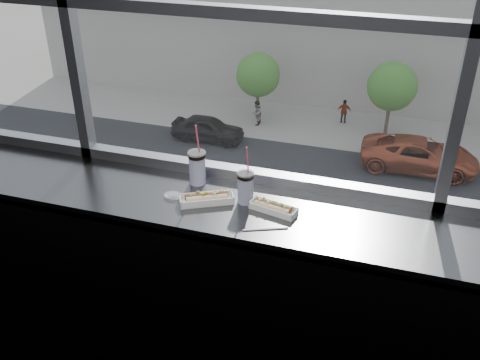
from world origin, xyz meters
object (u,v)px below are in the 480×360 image
(wrapper, at_px, (173,195))
(car_far_a, at_px, (208,125))
(soda_cup_left, at_px, (197,166))
(car_far_b, at_px, (420,150))
(tree_left, at_px, (258,75))
(hotdog_tray_right, at_px, (273,207))
(pedestrian_a, at_px, (257,111))
(loose_straw, at_px, (266,229))
(tree_center, at_px, (392,87))
(hotdog_tray_left, at_px, (207,198))
(pedestrian_b, at_px, (345,109))
(soda_cup_right, at_px, (246,186))
(car_near_c, at_px, (315,219))

(wrapper, xyz_separation_m, car_far_a, (-9.31, 24.30, -11.09))
(soda_cup_left, relative_size, car_far_b, 0.05)
(car_far_b, bearing_deg, tree_left, 67.19)
(hotdog_tray_right, bearing_deg, pedestrian_a, 118.34)
(loose_straw, height_order, tree_center, loose_straw)
(wrapper, bearing_deg, tree_left, 104.77)
(hotdog_tray_left, relative_size, pedestrian_a, 0.15)
(car_far_a, height_order, pedestrian_b, car_far_a)
(pedestrian_b, bearing_deg, tree_center, 160.83)
(soda_cup_right, height_order, car_far_b, soda_cup_right)
(soda_cup_left, xyz_separation_m, tree_left, (-7.53, 28.12, -9.31))
(car_far_a, relative_size, tree_left, 1.35)
(pedestrian_b, bearing_deg, car_far_b, 133.02)
(hotdog_tray_right, xyz_separation_m, car_far_a, (-9.84, 24.28, -11.11))
(car_near_c, distance_m, pedestrian_a, 12.37)
(soda_cup_right, relative_size, tree_center, 0.07)
(hotdog_tray_left, xyz_separation_m, car_far_a, (-9.49, 24.30, -11.11))
(car_far_a, xyz_separation_m, tree_center, (9.83, 4.00, 2.01))
(loose_straw, relative_size, car_far_a, 0.04)
(car_far_b, distance_m, pedestrian_b, 6.73)
(hotdog_tray_left, distance_m, car_near_c, 19.72)
(pedestrian_a, bearing_deg, pedestrian_b, 110.64)
(car_far_a, height_order, tree_center, tree_center)
(wrapper, xyz_separation_m, car_far_b, (2.47, 24.30, -10.94))
(soda_cup_left, xyz_separation_m, wrapper, (-0.07, -0.18, -0.09))
(soda_cup_right, relative_size, car_far_a, 0.06)
(hotdog_tray_left, distance_m, tree_left, 30.73)
(hotdog_tray_left, relative_size, tree_left, 0.07)
(car_far_a, relative_size, tree_center, 1.29)
(soda_cup_left, bearing_deg, wrapper, -109.74)
(hotdog_tray_left, height_order, tree_left, hotdog_tray_left)
(hotdog_tray_left, height_order, tree_center, hotdog_tray_left)
(car_far_a, bearing_deg, loose_straw, -158.41)
(tree_left, bearing_deg, soda_cup_left, -75.02)
(soda_cup_right, xyz_separation_m, loose_straw, (0.17, -0.21, -0.09))
(hotdog_tray_left, distance_m, soda_cup_right, 0.21)
(soda_cup_left, bearing_deg, loose_straw, -34.12)
(car_far_a, relative_size, pedestrian_b, 3.15)
(soda_cup_left, height_order, car_far_a, soda_cup_left)
(soda_cup_right, bearing_deg, car_far_a, 111.78)
(soda_cup_right, distance_m, tree_left, 30.74)
(loose_straw, bearing_deg, car_near_c, 74.66)
(hotdog_tray_right, distance_m, car_far_a, 28.45)
(soda_cup_right, bearing_deg, hotdog_tray_left, -160.17)
(car_far_b, bearing_deg, hotdog_tray_right, 174.55)
(soda_cup_left, xyz_separation_m, car_near_c, (-1.63, 16.12, -11.04))
(wrapper, bearing_deg, car_near_c, 95.47)
(hotdog_tray_right, height_order, soda_cup_right, soda_cup_right)
(wrapper, relative_size, tree_center, 0.02)
(wrapper, bearing_deg, car_far_a, 110.96)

